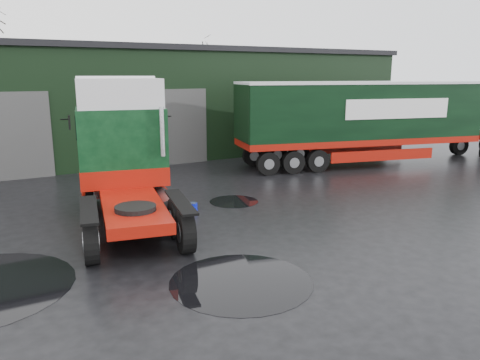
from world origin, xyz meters
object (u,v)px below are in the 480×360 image
hero_tractor (127,155)px  tree_back_b (191,86)px  wash_bucket (193,207)px  warehouse (137,100)px  lorry_right (360,123)px

hero_tractor → tree_back_b: size_ratio=1.01×
wash_bucket → tree_back_b: bearing=66.9°
warehouse → hero_tractor: 16.32m
wash_bucket → lorry_right: bearing=18.4°
hero_tractor → lorry_right: hero_tractor is taller
hero_tractor → lorry_right: (13.71, 4.50, -0.12)m
lorry_right → tree_back_b: bearing=-165.0°
warehouse → hero_tractor: warehouse is taller
tree_back_b → wash_bucket: bearing=-113.1°
hero_tractor → tree_back_b: bearing=73.5°
lorry_right → wash_bucket: bearing=-58.4°
warehouse → lorry_right: size_ratio=1.92×
warehouse → lorry_right: (8.66, -11.00, -0.94)m
tree_back_b → lorry_right: bearing=-88.2°
warehouse → tree_back_b: bearing=51.3°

